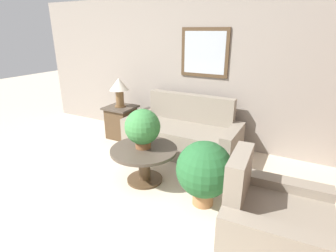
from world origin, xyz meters
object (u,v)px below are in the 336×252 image
Objects in this scene: armchair at (273,223)px; potted_plant_floor at (204,170)px; side_table at (121,122)px; table_lamp at (119,87)px; coffee_table at (144,158)px; couch_main at (183,134)px; potted_plant_on_table at (143,128)px.

potted_plant_floor is at bearing 63.79° from armchair.
side_table is at bearing 58.88° from armchair.
table_lamp is (0.00, 0.00, 0.69)m from side_table.
table_lamp reaches higher than coffee_table.
couch_main is at bearing 124.79° from potted_plant_floor.
coffee_table is at bearing -41.65° from table_lamp.
coffee_table is (-0.04, -1.16, 0.05)m from couch_main.
potted_plant_floor is at bearing -29.55° from table_lamp.
potted_plant_on_table is at bearing 171.93° from potted_plant_floor.
coffee_table is at bearing 173.42° from potted_plant_floor.
potted_plant_floor is at bearing -8.07° from potted_plant_on_table.
couch_main is 2.36m from armchair.
couch_main is at bearing 43.34° from armchair.
coffee_table is at bearing 72.05° from armchair.
side_table is at bearing -90.00° from table_lamp.
potted_plant_on_table reaches higher than side_table.
armchair is 1.83× the size of table_lamp.
coffee_table is at bearing -41.65° from side_table.
potted_plant_floor is (0.95, -0.13, -0.33)m from potted_plant_on_table.
armchair is 3.45m from side_table.
couch_main is 2.13× the size of coffee_table.
armchair is (1.71, -1.62, -0.01)m from couch_main.
side_table reaches higher than coffee_table.
potted_plant_on_table is at bearing -41.55° from table_lamp.
couch_main is 1.34m from side_table.
table_lamp is 2.61m from potted_plant_floor.
potted_plant_on_table is (-1.79, 0.49, 0.49)m from armchair.
armchair reaches higher than side_table.
table_lamp is at bearing -179.65° from couch_main.
coffee_table is at bearing -45.80° from potted_plant_on_table.
table_lamp is at bearing 58.88° from armchair.
coffee_table is 1.68× the size of potted_plant_on_table.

